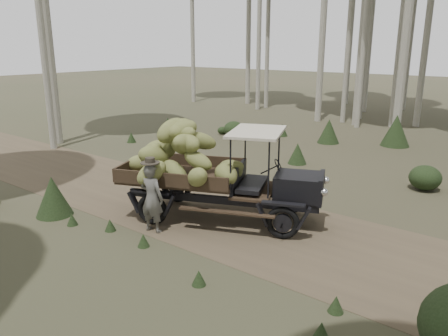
% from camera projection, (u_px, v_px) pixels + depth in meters
% --- Properties ---
extents(ground, '(120.00, 120.00, 0.00)m').
position_uv_depth(ground, '(273.00, 232.00, 10.40)').
color(ground, '#473D2B').
rests_on(ground, ground).
extents(dirt_track, '(70.00, 4.00, 0.01)m').
position_uv_depth(dirt_track, '(273.00, 231.00, 10.40)').
color(dirt_track, brown).
rests_on(dirt_track, ground).
extents(banana_truck, '(5.28, 3.59, 2.66)m').
position_uv_depth(banana_truck, '(200.00, 163.00, 10.83)').
color(banana_truck, black).
rests_on(banana_truck, ground).
extents(farmer, '(0.67, 0.52, 1.82)m').
position_uv_depth(farmer, '(152.00, 197.00, 10.19)').
color(farmer, '#57554F').
rests_on(farmer, ground).
extents(undergrowth, '(25.08, 23.64, 1.37)m').
position_uv_depth(undergrowth, '(287.00, 219.00, 9.77)').
color(undergrowth, '#233319').
rests_on(undergrowth, ground).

